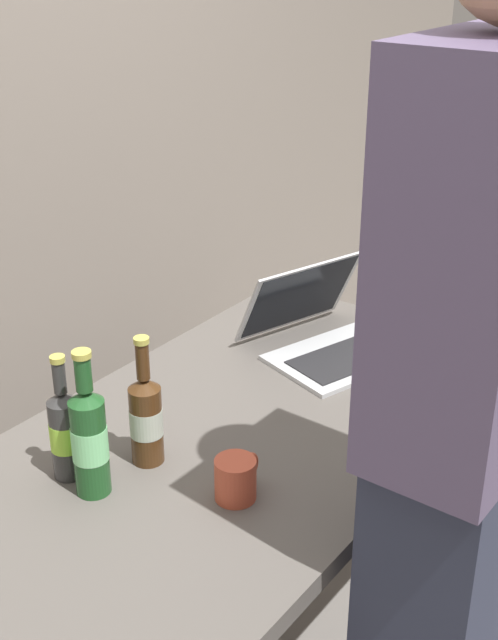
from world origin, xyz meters
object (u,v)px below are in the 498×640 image
(beer_bottle_amber, at_px, (146,417))
(beer_bottle_brown, at_px, (65,431))
(coffee_mug, at_px, (236,478))
(laptop, at_px, (326,333))
(beer_bottle_dark, at_px, (89,438))
(person_figure, at_px, (461,450))

(beer_bottle_amber, xyz_separation_m, beer_bottle_brown, (-0.14, 0.10, -0.00))
(coffee_mug, bearing_deg, laptop, 16.43)
(beer_bottle_dark, bearing_deg, beer_bottle_amber, -6.32)
(beer_bottle_amber, distance_m, person_figure, 0.66)
(laptop, height_order, coffee_mug, laptop)
(beer_bottle_amber, xyz_separation_m, coffee_mug, (0.01, -0.23, -0.06))
(beer_bottle_brown, bearing_deg, laptop, -9.38)
(laptop, relative_size, beer_bottle_brown, 1.64)
(beer_bottle_amber, distance_m, beer_bottle_dark, 0.15)
(beer_bottle_amber, xyz_separation_m, person_figure, (0.10, -0.64, 0.12))
(beer_bottle_amber, relative_size, beer_bottle_brown, 1.05)
(beer_bottle_amber, distance_m, beer_bottle_brown, 0.17)
(person_figure, height_order, coffee_mug, person_figure)
(beer_bottle_dark, xyz_separation_m, person_figure, (0.24, -0.66, 0.10))
(beer_bottle_amber, bearing_deg, beer_bottle_brown, 144.62)
(person_figure, bearing_deg, laptop, 47.03)
(beer_bottle_dark, height_order, person_figure, person_figure)
(laptop, relative_size, beer_bottle_amber, 1.56)
(coffee_mug, bearing_deg, person_figure, -77.46)
(laptop, bearing_deg, coffee_mug, -163.57)
(beer_bottle_amber, height_order, beer_bottle_brown, beer_bottle_amber)
(coffee_mug, bearing_deg, beer_bottle_dark, 121.94)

